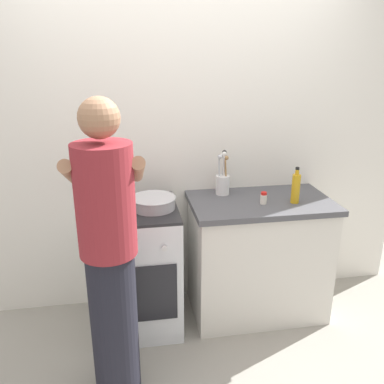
# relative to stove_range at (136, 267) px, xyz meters

# --- Properties ---
(ground) EXTENTS (6.00, 6.00, 0.00)m
(ground) POSITION_rel_stove_range_xyz_m (0.35, -0.15, -0.45)
(ground) COLOR gray
(back_wall) EXTENTS (3.20, 0.10, 2.50)m
(back_wall) POSITION_rel_stove_range_xyz_m (0.55, 0.35, 0.80)
(back_wall) COLOR silver
(back_wall) RESTS_ON ground
(countertop) EXTENTS (1.00, 0.60, 0.90)m
(countertop) POSITION_rel_stove_range_xyz_m (0.90, 0.00, 0.00)
(countertop) COLOR silver
(countertop) RESTS_ON ground
(stove_range) EXTENTS (0.60, 0.62, 0.90)m
(stove_range) POSITION_rel_stove_range_xyz_m (0.00, 0.00, 0.00)
(stove_range) COLOR silver
(stove_range) RESTS_ON ground
(pot) EXTENTS (0.26, 0.20, 0.11)m
(pot) POSITION_rel_stove_range_xyz_m (-0.14, -0.01, 0.51)
(pot) COLOR #B2B2B7
(pot) RESTS_ON stove_range
(mixing_bowl) EXTENTS (0.30, 0.30, 0.08)m
(mixing_bowl) POSITION_rel_stove_range_xyz_m (0.14, -0.03, 0.50)
(mixing_bowl) COLOR #B7B7BC
(mixing_bowl) RESTS_ON stove_range
(utensil_crock) EXTENTS (0.10, 0.10, 0.33)m
(utensil_crock) POSITION_rel_stove_range_xyz_m (0.66, 0.17, 0.55)
(utensil_crock) COLOR silver
(utensil_crock) RESTS_ON countertop
(spice_bottle) EXTENTS (0.04, 0.04, 0.08)m
(spice_bottle) POSITION_rel_stove_range_xyz_m (0.89, -0.07, 0.49)
(spice_bottle) COLOR silver
(spice_bottle) RESTS_ON countertop
(oil_bottle) EXTENTS (0.06, 0.06, 0.25)m
(oil_bottle) POSITION_rel_stove_range_xyz_m (1.11, -0.08, 0.56)
(oil_bottle) COLOR gold
(oil_bottle) RESTS_ON countertop
(person) EXTENTS (0.41, 0.50, 1.70)m
(person) POSITION_rel_stove_range_xyz_m (-0.14, -0.62, 0.41)
(person) COLOR black
(person) RESTS_ON ground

